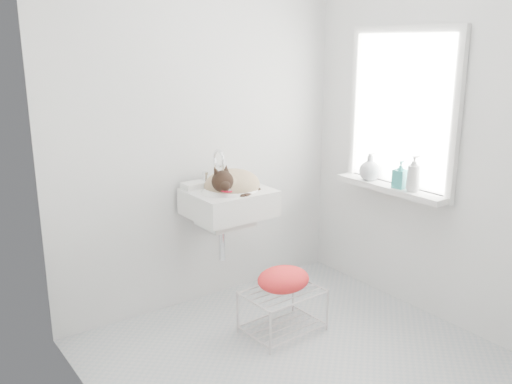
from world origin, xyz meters
TOP-DOWN VIEW (x-y plane):
  - floor at (0.00, 0.00)m, footprint 2.20×2.00m
  - back_wall at (0.00, 1.00)m, footprint 2.20×0.02m
  - right_wall at (1.10, 0.00)m, footprint 0.02×2.00m
  - left_wall at (-1.10, 0.00)m, footprint 0.02×2.00m
  - window_glass at (1.09, 0.20)m, footprint 0.01×0.80m
  - window_frame at (1.07, 0.20)m, footprint 0.04×0.90m
  - windowsill at (1.01, 0.20)m, footprint 0.16×0.88m
  - sink at (0.04, 0.74)m, footprint 0.53×0.46m
  - faucet at (0.04, 0.92)m, footprint 0.19×0.13m
  - cat at (0.06, 0.72)m, footprint 0.46×0.40m
  - wire_rack at (0.13, 0.26)m, footprint 0.48×0.35m
  - towel at (0.14, 0.27)m, footprint 0.38×0.29m
  - bottle_a at (1.00, 0.01)m, footprint 0.10×0.10m
  - bottle_b at (1.00, 0.11)m, footprint 0.10×0.09m
  - bottle_c at (1.00, 0.39)m, footprint 0.17×0.17m

SIDE VIEW (x-z plane):
  - floor at x=0.00m, z-range -0.01..0.01m
  - wire_rack at x=0.13m, z-range 0.01..0.29m
  - towel at x=0.14m, z-range 0.24..0.38m
  - windowsill at x=1.01m, z-range 0.81..0.85m
  - sink at x=0.04m, z-range 0.74..0.96m
  - bottle_a at x=1.00m, z-range 0.75..0.95m
  - bottle_b at x=1.00m, z-range 0.76..0.94m
  - bottle_c at x=1.00m, z-range 0.75..0.95m
  - cat at x=0.06m, z-range 0.76..1.02m
  - faucet at x=0.04m, z-range 0.89..1.09m
  - back_wall at x=0.00m, z-range 0.00..2.50m
  - right_wall at x=1.10m, z-range 0.00..2.50m
  - left_wall at x=-1.10m, z-range 0.00..2.50m
  - window_glass at x=1.09m, z-range 0.85..1.85m
  - window_frame at x=1.07m, z-range 0.80..1.90m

